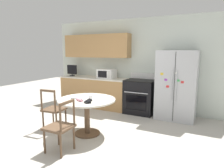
{
  "coord_description": "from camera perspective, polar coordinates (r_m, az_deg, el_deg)",
  "views": [
    {
      "loc": [
        2.1,
        -2.84,
        1.7
      ],
      "look_at": [
        0.06,
        1.15,
        0.95
      ],
      "focal_mm": 32.0,
      "sensor_mm": 36.0,
      "label": 1
    }
  ],
  "objects": [
    {
      "name": "candle_glass",
      "position": [
        4.03,
        -6.09,
        -3.86
      ],
      "size": [
        0.09,
        0.09,
        0.08
      ],
      "color": "silver",
      "rests_on": "dining_table"
    },
    {
      "name": "mail_stack",
      "position": [
        4.21,
        -9.41,
        -3.66
      ],
      "size": [
        0.3,
        0.35,
        0.02
      ],
      "color": "white",
      "rests_on": "dining_table"
    },
    {
      "name": "ground_plane",
      "position": [
        3.92,
        -8.81,
        -16.31
      ],
      "size": [
        14.0,
        14.0,
        0.0
      ],
      "primitive_type": "plane",
      "color": "#B2ADA3"
    },
    {
      "name": "wallet",
      "position": [
        3.75,
        -6.84,
        -4.99
      ],
      "size": [
        0.17,
        0.17,
        0.07
      ],
      "color": "black",
      "rests_on": "dining_table"
    },
    {
      "name": "oven_range",
      "position": [
        5.53,
        8.04,
        -3.46
      ],
      "size": [
        0.78,
        0.68,
        1.08
      ],
      "color": "black",
      "rests_on": "ground_plane"
    },
    {
      "name": "countertop_tv",
      "position": [
        6.54,
        -11.36,
        3.92
      ],
      "size": [
        0.35,
        0.16,
        0.35
      ],
      "color": "black",
      "rests_on": "kitchen_counter"
    },
    {
      "name": "folded_napkin",
      "position": [
        3.9,
        -9.31,
        -4.49
      ],
      "size": [
        0.19,
        0.12,
        0.05
      ],
      "color": "pink",
      "rests_on": "dining_table"
    },
    {
      "name": "refrigerator",
      "position": [
        5.21,
        17.99,
        -0.31
      ],
      "size": [
        0.94,
        0.72,
        1.71
      ],
      "color": "#B2B5BA",
      "rests_on": "ground_plane"
    },
    {
      "name": "microwave",
      "position": [
        5.87,
        -1.51,
        2.98
      ],
      "size": [
        0.5,
        0.38,
        0.27
      ],
      "color": "white",
      "rests_on": "kitchen_counter"
    },
    {
      "name": "dining_chair_left",
      "position": [
        4.57,
        -16.4,
        -6.98
      ],
      "size": [
        0.46,
        0.46,
        0.9
      ],
      "rotation": [
        0.0,
        0.0,
        6.39
      ],
      "color": "brown",
      "rests_on": "ground_plane"
    },
    {
      "name": "dining_chair_near",
      "position": [
        3.52,
        -14.54,
        -11.86
      ],
      "size": [
        0.43,
        0.43,
        0.9
      ],
      "rotation": [
        0.0,
        0.0,
        1.59
      ],
      "color": "brown",
      "rests_on": "ground_plane"
    },
    {
      "name": "back_wall",
      "position": [
        5.95,
        3.24,
        7.02
      ],
      "size": [
        5.2,
        0.44,
        2.6
      ],
      "color": "silver",
      "rests_on": "ground_plane"
    },
    {
      "name": "dining_table",
      "position": [
        4.1,
        -7.2,
        -6.3
      ],
      "size": [
        1.16,
        1.16,
        0.74
      ],
      "color": "beige",
      "rests_on": "ground_plane"
    },
    {
      "name": "kitchen_counter",
      "position": [
        6.19,
        -4.98,
        -2.19
      ],
      "size": [
        2.17,
        0.64,
        0.9
      ],
      "color": "#AD7F4C",
      "rests_on": "ground_plane"
    }
  ]
}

